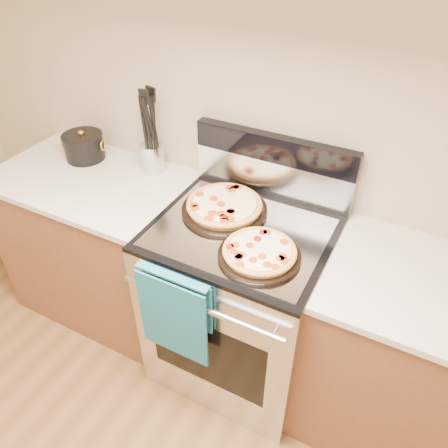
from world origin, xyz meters
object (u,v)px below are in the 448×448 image
at_px(pepperoni_pizza_back, 224,207).
at_px(pepperoni_pizza_front, 260,253).
at_px(range_body, 240,303).
at_px(saucepan, 84,148).
at_px(utensil_crock, 153,157).

bearing_deg(pepperoni_pizza_back, pepperoni_pizza_front, -38.19).
bearing_deg(range_body, saucepan, 170.14).
relative_size(range_body, utensil_crock, 5.92).
distance_m(pepperoni_pizza_back, pepperoni_pizza_front, 0.33).
relative_size(utensil_crock, saucepan, 0.73).
bearing_deg(pepperoni_pizza_front, saucepan, 164.88).
bearing_deg(utensil_crock, pepperoni_pizza_back, -18.72).
relative_size(range_body, saucepan, 4.35).
xyz_separation_m(utensil_crock, saucepan, (-0.40, -0.06, -0.01)).
distance_m(utensil_crock, saucepan, 0.41).
bearing_deg(pepperoni_pizza_front, pepperoni_pizza_back, 141.81).
bearing_deg(range_body, pepperoni_pizza_front, -44.83).
relative_size(range_body, pepperoni_pizza_front, 2.78).
xyz_separation_m(range_body, pepperoni_pizza_back, (-0.13, 0.07, 0.50)).
distance_m(range_body, saucepan, 1.17).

